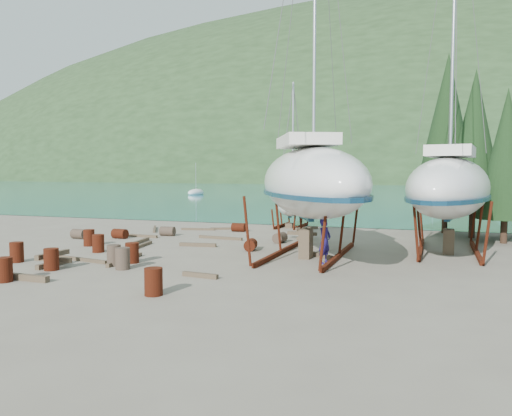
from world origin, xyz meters
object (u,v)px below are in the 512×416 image
(large_sailboat_far, at_px, (450,187))
(worker, at_px, (325,241))
(large_sailboat_near, at_px, (310,182))
(small_sailboat_shore, at_px, (291,204))

(large_sailboat_far, xyz_separation_m, worker, (-5.07, -5.03, -2.24))
(large_sailboat_near, distance_m, small_sailboat_shore, 12.45)
(large_sailboat_near, relative_size, small_sailboat_shore, 2.10)
(large_sailboat_near, xyz_separation_m, small_sailboat_shore, (-4.15, 11.61, -1.78))
(large_sailboat_near, relative_size, worker, 11.17)
(small_sailboat_shore, height_order, worker, small_sailboat_shore)
(large_sailboat_near, bearing_deg, small_sailboat_shore, 85.05)
(worker, bearing_deg, large_sailboat_near, 53.45)
(small_sailboat_shore, distance_m, worker, 14.28)
(large_sailboat_near, bearing_deg, worker, -81.56)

